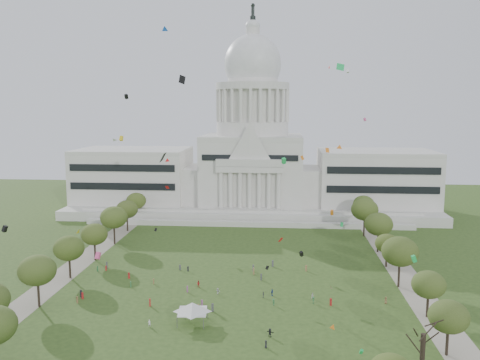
% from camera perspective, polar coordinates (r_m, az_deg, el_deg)
% --- Properties ---
extents(ground, '(400.00, 400.00, 0.00)m').
position_cam_1_polar(ground, '(123.91, -1.73, -14.13)').
color(ground, '#2F481A').
rests_on(ground, ground).
extents(capitol, '(160.00, 64.50, 91.30)m').
position_cam_1_polar(capitol, '(229.12, 1.39, 2.05)').
color(capitol, beige).
rests_on(capitol, ground).
extents(path_left, '(8.00, 160.00, 0.04)m').
position_cam_1_polar(path_left, '(163.15, -17.72, -8.93)').
color(path_left, gray).
rests_on(path_left, ground).
extents(path_right, '(8.00, 160.00, 0.04)m').
position_cam_1_polar(path_right, '(155.40, 17.73, -9.80)').
color(path_right, gray).
rests_on(path_right, ground).
extents(row_tree_r_0, '(7.67, 7.67, 10.91)m').
position_cam_1_polar(row_tree_r_0, '(107.10, 22.39, -14.01)').
color(row_tree_r_0, black).
rests_on(row_tree_r_0, ground).
extents(row_tree_l_1, '(8.86, 8.86, 12.59)m').
position_cam_1_polar(row_tree_l_1, '(130.37, -21.82, -9.40)').
color(row_tree_l_1, black).
rests_on(row_tree_l_1, ground).
extents(row_tree_r_1, '(7.58, 7.58, 10.78)m').
position_cam_1_polar(row_tree_r_1, '(123.45, 20.42, -10.95)').
color(row_tree_r_1, black).
rests_on(row_tree_r_1, ground).
extents(row_tree_l_2, '(8.42, 8.42, 11.97)m').
position_cam_1_polar(row_tree_l_2, '(148.48, -18.66, -7.27)').
color(row_tree_l_2, black).
rests_on(row_tree_l_2, ground).
extents(row_tree_r_2, '(9.55, 9.55, 13.58)m').
position_cam_1_polar(row_tree_r_2, '(140.07, 17.52, -7.67)').
color(row_tree_r_2, black).
rests_on(row_tree_r_2, ground).
extents(row_tree_l_3, '(8.12, 8.12, 11.55)m').
position_cam_1_polar(row_tree_l_3, '(163.07, -16.05, -5.88)').
color(row_tree_l_3, black).
rests_on(row_tree_l_3, ground).
extents(row_tree_r_3, '(7.01, 7.01, 9.98)m').
position_cam_1_polar(row_tree_r_3, '(156.85, 16.19, -6.88)').
color(row_tree_r_3, black).
rests_on(row_tree_r_3, ground).
extents(row_tree_l_4, '(9.29, 9.29, 13.21)m').
position_cam_1_polar(row_tree_l_4, '(179.75, -13.99, -4.11)').
color(row_tree_l_4, black).
rests_on(row_tree_l_4, ground).
extents(row_tree_r_4, '(9.19, 9.19, 13.06)m').
position_cam_1_polar(row_tree_r_4, '(171.19, 15.30, -4.81)').
color(row_tree_r_4, black).
rests_on(row_tree_r_4, ground).
extents(row_tree_l_5, '(8.33, 8.33, 11.85)m').
position_cam_1_polar(row_tree_l_5, '(197.58, -12.58, -3.23)').
color(row_tree_l_5, black).
rests_on(row_tree_l_5, ground).
extents(row_tree_r_5, '(9.82, 9.82, 13.96)m').
position_cam_1_polar(row_tree_r_5, '(190.23, 13.82, -3.25)').
color(row_tree_r_5, black).
rests_on(row_tree_r_5, ground).
extents(row_tree_l_6, '(8.19, 8.19, 11.64)m').
position_cam_1_polar(row_tree_l_6, '(215.11, -11.58, -2.30)').
color(row_tree_l_6, black).
rests_on(row_tree_l_6, ground).
extents(row_tree_r_6, '(8.42, 8.42, 11.97)m').
position_cam_1_polar(row_tree_r_6, '(208.27, 13.71, -2.65)').
color(row_tree_r_6, black).
rests_on(row_tree_r_6, ground).
extents(big_bare_tree, '(6.00, 5.00, 12.80)m').
position_cam_1_polar(big_bare_tree, '(97.40, 19.93, -15.57)').
color(big_bare_tree, black).
rests_on(big_bare_tree, ground).
extents(event_tent, '(9.41, 9.41, 4.82)m').
position_cam_1_polar(event_tent, '(114.95, -5.37, -13.99)').
color(event_tent, '#4C4C4C').
rests_on(event_tent, ground).
extents(person_0, '(0.96, 0.99, 1.71)m').
position_cam_1_polar(person_0, '(130.62, 16.05, -12.85)').
color(person_0, olive).
rests_on(person_0, ground).
extents(person_2, '(0.85, 0.84, 1.52)m').
position_cam_1_polar(person_2, '(129.97, 8.17, -12.75)').
color(person_2, silver).
rests_on(person_2, ground).
extents(person_3, '(0.99, 1.19, 1.64)m').
position_cam_1_polar(person_3, '(125.03, 3.78, -13.52)').
color(person_3, '#33723F').
rests_on(person_3, ground).
extents(person_4, '(0.63, 0.96, 1.51)m').
position_cam_1_polar(person_4, '(129.75, 2.63, -12.71)').
color(person_4, '#4C4C51').
rests_on(person_4, ground).
extents(person_5, '(1.55, 1.37, 1.61)m').
position_cam_1_polar(person_5, '(131.71, -2.51, -12.36)').
color(person_5, silver).
rests_on(person_5, ground).
extents(person_6, '(0.58, 0.81, 1.54)m').
position_cam_1_polar(person_6, '(105.27, 2.93, -17.93)').
color(person_6, '#26262B').
rests_on(person_6, ground).
extents(person_7, '(0.72, 0.65, 1.62)m').
position_cam_1_polar(person_7, '(115.50, -10.14, -15.55)').
color(person_7, silver).
rests_on(person_7, ground).
extents(person_8, '(0.95, 0.69, 1.77)m').
position_cam_1_polar(person_8, '(136.85, -4.70, -11.54)').
color(person_8, '#B21E1E').
rests_on(person_8, ground).
extents(person_9, '(0.82, 1.19, 1.67)m').
position_cam_1_polar(person_9, '(127.00, 8.25, -13.23)').
color(person_9, '#33723F').
rests_on(person_9, ground).
extents(person_10, '(0.88, 1.13, 1.70)m').
position_cam_1_polar(person_10, '(130.91, 3.62, -12.48)').
color(person_10, navy).
rests_on(person_10, ground).
extents(person_11, '(1.81, 1.30, 1.81)m').
position_cam_1_polar(person_11, '(109.61, 3.39, -16.74)').
color(person_11, '#26262B').
rests_on(person_11, ground).
extents(distant_crowd, '(65.19, 35.48, 1.95)m').
position_cam_1_polar(distant_crowd, '(138.32, -5.62, -11.33)').
color(distant_crowd, '#B21E1E').
rests_on(distant_crowd, ground).
extents(kite_swarm, '(83.32, 93.96, 64.66)m').
position_cam_1_polar(kite_swarm, '(126.21, -1.19, -0.96)').
color(kite_swarm, '#E54C8C').
rests_on(kite_swarm, ground).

